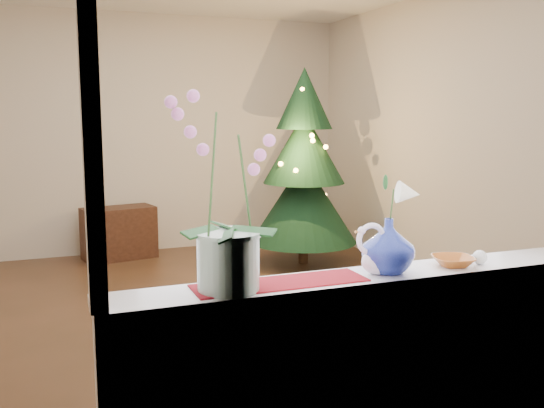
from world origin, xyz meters
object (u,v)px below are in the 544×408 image
(orchid_pot, at_px, (227,193))
(xmas_tree, at_px, (304,167))
(swan, at_px, (381,249))
(side_table, at_px, (119,233))
(paperweight, at_px, (480,257))
(blue_vase, at_px, (388,242))
(amber_dish, at_px, (453,262))

(orchid_pot, distance_m, xmas_tree, 4.14)
(swan, distance_m, side_table, 4.66)
(xmas_tree, height_order, side_table, xmas_tree)
(side_table, bearing_deg, paperweight, -88.74)
(paperweight, distance_m, side_table, 4.75)
(orchid_pot, xyz_separation_m, blue_vase, (0.70, 0.01, -0.24))
(orchid_pot, bearing_deg, blue_vase, 0.68)
(blue_vase, bearing_deg, side_table, 96.92)
(paperweight, relative_size, xmas_tree, 0.03)
(paperweight, bearing_deg, orchid_pot, 179.08)
(amber_dish, distance_m, side_table, 4.71)
(paperweight, bearing_deg, amber_dish, 172.32)
(orchid_pot, height_order, swan, orchid_pot)
(blue_vase, height_order, paperweight, blue_vase)
(blue_vase, bearing_deg, paperweight, -3.39)
(blue_vase, bearing_deg, orchid_pot, -179.32)
(orchid_pot, relative_size, paperweight, 11.73)
(blue_vase, bearing_deg, swan, -172.46)
(swan, xyz_separation_m, side_table, (-0.52, 4.57, -0.74))
(side_table, bearing_deg, orchid_pot, -103.01)
(blue_vase, distance_m, xmas_tree, 3.84)
(amber_dish, bearing_deg, paperweight, -7.68)
(blue_vase, height_order, side_table, blue_vase)
(blue_vase, bearing_deg, amber_dish, -1.67)
(orchid_pot, xyz_separation_m, paperweight, (1.16, -0.02, -0.34))
(swan, bearing_deg, xmas_tree, 86.51)
(orchid_pot, bearing_deg, paperweight, -0.92)
(swan, distance_m, xmas_tree, 3.86)
(orchid_pot, height_order, paperweight, orchid_pot)
(swan, height_order, blue_vase, blue_vase)
(orchid_pot, height_order, amber_dish, orchid_pot)
(swan, height_order, side_table, swan)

